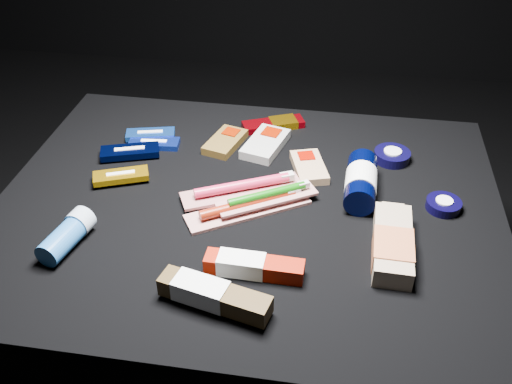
# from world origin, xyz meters

# --- Properties ---
(ground) EXTENTS (3.00, 3.00, 0.00)m
(ground) POSITION_xyz_m (0.00, 0.00, 0.00)
(ground) COLOR black
(ground) RESTS_ON ground
(cloth_table) EXTENTS (0.98, 0.78, 0.40)m
(cloth_table) POSITION_xyz_m (0.00, 0.00, 0.20)
(cloth_table) COLOR black
(cloth_table) RESTS_ON ground
(luna_bar_0) EXTENTS (0.11, 0.05, 0.01)m
(luna_bar_0) POSITION_xyz_m (-0.24, 0.17, 0.41)
(luna_bar_0) COLOR #122B9A
(luna_bar_0) RESTS_ON cloth_table
(luna_bar_1) EXTENTS (0.12, 0.07, 0.01)m
(luna_bar_1) POSITION_xyz_m (-0.26, 0.20, 0.41)
(luna_bar_1) COLOR blue
(luna_bar_1) RESTS_ON cloth_table
(luna_bar_2) EXTENTS (0.13, 0.08, 0.02)m
(luna_bar_2) POSITION_xyz_m (-0.28, 0.12, 0.41)
(luna_bar_2) COLOR black
(luna_bar_2) RESTS_ON cloth_table
(luna_bar_3) EXTENTS (0.12, 0.08, 0.01)m
(luna_bar_3) POSITION_xyz_m (-0.27, 0.03, 0.41)
(luna_bar_3) COLOR #CC920C
(luna_bar_3) RESTS_ON cloth_table
(clif_bar_0) EXTENTS (0.09, 0.13, 0.02)m
(clif_bar_0) POSITION_xyz_m (-0.08, 0.20, 0.41)
(clif_bar_0) COLOR brown
(clif_bar_0) RESTS_ON cloth_table
(clif_bar_1) EXTENTS (0.10, 0.14, 0.02)m
(clif_bar_1) POSITION_xyz_m (0.01, 0.21, 0.41)
(clif_bar_1) COLOR #A9A9A2
(clif_bar_1) RESTS_ON cloth_table
(clif_bar_2) EXTENTS (0.09, 0.13, 0.02)m
(clif_bar_2) POSITION_xyz_m (0.11, 0.13, 0.41)
(clif_bar_2) COLOR tan
(clif_bar_2) RESTS_ON cloth_table
(power_bar) EXTENTS (0.15, 0.10, 0.02)m
(power_bar) POSITION_xyz_m (0.02, 0.30, 0.41)
(power_bar) COLOR maroon
(power_bar) RESTS_ON cloth_table
(lotion_bottle) EXTENTS (0.07, 0.19, 0.06)m
(lotion_bottle) POSITION_xyz_m (0.21, 0.06, 0.43)
(lotion_bottle) COLOR black
(lotion_bottle) RESTS_ON cloth_table
(cream_tin_upper) EXTENTS (0.08, 0.08, 0.02)m
(cream_tin_upper) POSITION_xyz_m (0.28, 0.20, 0.41)
(cream_tin_upper) COLOR black
(cream_tin_upper) RESTS_ON cloth_table
(cream_tin_lower) EXTENTS (0.07, 0.07, 0.02)m
(cream_tin_lower) POSITION_xyz_m (0.37, 0.04, 0.41)
(cream_tin_lower) COLOR black
(cream_tin_lower) RESTS_ON cloth_table
(bodywash_bottle) EXTENTS (0.07, 0.19, 0.04)m
(bodywash_bottle) POSITION_xyz_m (0.27, -0.10, 0.42)
(bodywash_bottle) COLOR tan
(bodywash_bottle) RESTS_ON cloth_table
(deodorant_stick) EXTENTS (0.07, 0.12, 0.05)m
(deodorant_stick) POSITION_xyz_m (-0.29, -0.17, 0.42)
(deodorant_stick) COLOR #1F5798
(deodorant_stick) RESTS_ON cloth_table
(toothbrush_pack_0) EXTENTS (0.24, 0.18, 0.03)m
(toothbrush_pack_0) POSITION_xyz_m (0.01, -0.02, 0.41)
(toothbrush_pack_0) COLOR silver
(toothbrush_pack_0) RESTS_ON cloth_table
(toothbrush_pack_1) EXTENTS (0.24, 0.16, 0.03)m
(toothbrush_pack_1) POSITION_xyz_m (-0.01, 0.02, 0.42)
(toothbrush_pack_1) COLOR #B9B2AC
(toothbrush_pack_1) RESTS_ON cloth_table
(toothbrush_pack_2) EXTENTS (0.19, 0.14, 0.02)m
(toothbrush_pack_2) POSITION_xyz_m (0.04, -0.00, 0.42)
(toothbrush_pack_2) COLOR silver
(toothbrush_pack_2) RESTS_ON cloth_table
(toothpaste_carton_red) EXTENTS (0.17, 0.04, 0.03)m
(toothpaste_carton_red) POSITION_xyz_m (0.04, -0.19, 0.42)
(toothpaste_carton_red) COLOR #8D1201
(toothpaste_carton_red) RESTS_ON cloth_table
(toothpaste_carton_green) EXTENTS (0.19, 0.08, 0.04)m
(toothpaste_carton_green) POSITION_xyz_m (-0.01, -0.27, 0.42)
(toothpaste_carton_green) COLOR #3B2910
(toothpaste_carton_green) RESTS_ON cloth_table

